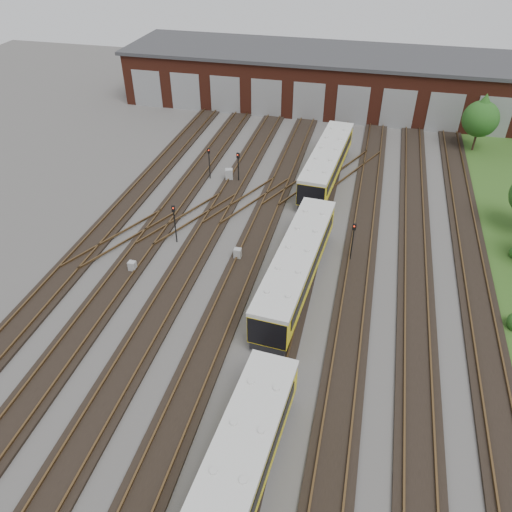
# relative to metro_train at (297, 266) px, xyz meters

# --- Properties ---
(ground) EXTENTS (120.00, 120.00, 0.00)m
(ground) POSITION_rel_metro_train_xyz_m (-2.00, -3.63, -1.76)
(ground) COLOR #44423F
(ground) RESTS_ON ground
(track_network) EXTENTS (30.40, 70.00, 0.33)m
(track_network) POSITION_rel_metro_train_xyz_m (-2.17, -3.04, -1.66)
(track_network) COLOR black
(track_network) RESTS_ON ground
(maintenance_shed) EXTENTS (51.00, 12.50, 6.35)m
(maintenance_shed) POSITION_rel_metro_train_xyz_m (-2.01, 36.34, 1.44)
(maintenance_shed) COLOR #512014
(maintenance_shed) RESTS_ON ground
(metro_train) EXTENTS (3.45, 45.68, 2.80)m
(metro_train) POSITION_rel_metro_train_xyz_m (0.00, 0.00, 0.00)
(metro_train) COLOR black
(metro_train) RESTS_ON ground
(signal_mast_0) EXTENTS (0.28, 0.27, 3.21)m
(signal_mast_0) POSITION_rel_metro_train_xyz_m (-9.83, 3.09, 0.28)
(signal_mast_0) COLOR black
(signal_mast_0) RESTS_ON ground
(signal_mast_1) EXTENTS (0.27, 0.26, 3.02)m
(signal_mast_1) POSITION_rel_metro_train_xyz_m (-10.59, 13.71, 0.17)
(signal_mast_1) COLOR black
(signal_mast_1) RESTS_ON ground
(signal_mast_2) EXTENTS (0.28, 0.26, 2.90)m
(signal_mast_2) POSITION_rel_metro_train_xyz_m (-7.81, 13.69, 0.11)
(signal_mast_2) COLOR black
(signal_mast_2) RESTS_ON ground
(signal_mast_3) EXTENTS (0.26, 0.25, 3.20)m
(signal_mast_3) POSITION_rel_metro_train_xyz_m (3.36, 3.83, 0.27)
(signal_mast_3) COLOR black
(signal_mast_3) RESTS_ON ground
(relay_cabinet_0) EXTENTS (0.53, 0.45, 0.86)m
(relay_cabinet_0) POSITION_rel_metro_train_xyz_m (-11.50, -1.15, -1.33)
(relay_cabinet_0) COLOR #97999C
(relay_cabinet_0) RESTS_ON ground
(relay_cabinet_1) EXTENTS (0.82, 0.74, 1.13)m
(relay_cabinet_1) POSITION_rel_metro_train_xyz_m (-8.74, 13.77, -1.20)
(relay_cabinet_1) COLOR #97999C
(relay_cabinet_1) RESTS_ON ground
(relay_cabinet_2) EXTENTS (0.55, 0.46, 0.90)m
(relay_cabinet_2) POSITION_rel_metro_train_xyz_m (-4.68, 2.09, -1.31)
(relay_cabinet_2) COLOR #97999C
(relay_cabinet_2) RESTS_ON ground
(relay_cabinet_3) EXTENTS (0.71, 0.65, 0.99)m
(relay_cabinet_3) POSITION_rel_metro_train_xyz_m (-0.47, 11.75, -1.27)
(relay_cabinet_3) COLOR #97999C
(relay_cabinet_3) RESTS_ON ground
(relay_cabinet_4) EXTENTS (0.69, 0.63, 0.96)m
(relay_cabinet_4) POSITION_rel_metro_train_xyz_m (0.96, 19.58, -1.28)
(relay_cabinet_4) COLOR #97999C
(relay_cabinet_4) RESTS_ON ground
(tree_0) EXTENTS (3.59, 3.59, 5.94)m
(tree_0) POSITION_rel_metro_train_xyz_m (14.00, 26.23, 2.05)
(tree_0) COLOR #301F15
(tree_0) RESTS_ON ground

